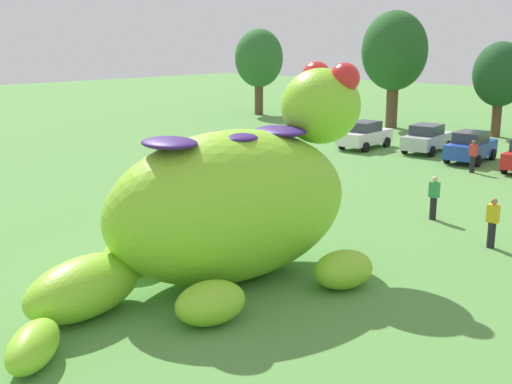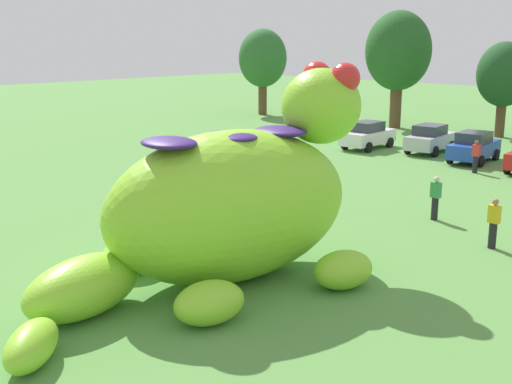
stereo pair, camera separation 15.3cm
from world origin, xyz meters
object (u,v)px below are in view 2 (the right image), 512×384
object	(u,v)px
giant_inflatable_creature	(231,204)
spectator_by_cars	(494,224)
car_blue	(474,147)
car_silver	(430,139)
spectator_near_inflatable	(476,157)
spectator_mid_field	(435,198)
car_white	(368,135)

from	to	relation	value
giant_inflatable_creature	spectator_by_cars	distance (m)	9.14
car_blue	spectator_by_cars	world-z (taller)	car_blue
car_silver	spectator_near_inflatable	bearing A→B (deg)	-38.54
spectator_near_inflatable	spectator_mid_field	size ratio (longest dim) A/B	1.00
giant_inflatable_creature	car_silver	world-z (taller)	giant_inflatable_creature
giant_inflatable_creature	car_blue	xyz separation A→B (m)	(-3.37, 22.08, -1.39)
spectator_near_inflatable	spectator_mid_field	xyz separation A→B (m)	(2.97, -9.50, 0.00)
spectator_near_inflatable	spectator_mid_field	distance (m)	9.95
car_white	giant_inflatable_creature	bearing A→B (deg)	-64.63
car_white	spectator_by_cars	size ratio (longest dim) A/B	2.44
car_white	spectator_mid_field	bearing A→B (deg)	-46.35
spectator_mid_field	car_silver	bearing A→B (deg)	120.25
car_silver	spectator_mid_field	bearing A→B (deg)	-59.75
spectator_near_inflatable	spectator_by_cars	bearing A→B (deg)	-61.60
giant_inflatable_creature	car_white	xyz separation A→B (m)	(-10.29, 21.70, -1.39)
car_blue	spectator_by_cars	bearing A→B (deg)	-61.74
spectator_near_inflatable	spectator_mid_field	bearing A→B (deg)	-72.63
giant_inflatable_creature	car_white	bearing A→B (deg)	115.37
giant_inflatable_creature	car_blue	size ratio (longest dim) A/B	2.89
spectator_near_inflatable	car_silver	bearing A→B (deg)	141.46
spectator_near_inflatable	car_blue	bearing A→B (deg)	117.71
giant_inflatable_creature	spectator_mid_field	xyz separation A→B (m)	(1.08, 9.78, -1.40)
giant_inflatable_creature	car_white	distance (m)	24.05
spectator_mid_field	spectator_near_inflatable	bearing A→B (deg)	107.37
car_silver	car_blue	world-z (taller)	same
car_blue	spectator_mid_field	size ratio (longest dim) A/B	2.49
car_silver	spectator_mid_field	xyz separation A→B (m)	(7.76, -13.31, -0.01)
car_silver	spectator_near_inflatable	size ratio (longest dim) A/B	2.49
car_blue	spectator_by_cars	xyz separation A→B (m)	(7.58, -14.09, -0.01)
spectator_by_cars	car_blue	bearing A→B (deg)	118.26
car_silver	giant_inflatable_creature	bearing A→B (deg)	-73.85
spectator_near_inflatable	giant_inflatable_creature	bearing A→B (deg)	-84.39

